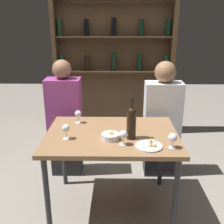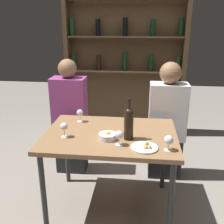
% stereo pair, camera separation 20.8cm
% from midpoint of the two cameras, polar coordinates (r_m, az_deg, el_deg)
% --- Properties ---
extents(ground_plane, '(10.00, 10.00, 0.00)m').
position_cam_midpoint_polar(ground_plane, '(2.62, 2.10, -19.65)').
color(ground_plane, gray).
extents(dining_table, '(1.12, 0.81, 0.74)m').
position_cam_midpoint_polar(dining_table, '(2.26, 2.31, -6.35)').
color(dining_table, olive).
rests_on(dining_table, ground_plane).
extents(wine_rack_wall, '(1.73, 0.21, 2.17)m').
position_cam_midpoint_polar(wine_rack_wall, '(3.87, 4.40, 11.54)').
color(wine_rack_wall, '#4C3823').
rests_on(wine_rack_wall, ground_plane).
extents(wine_bottle, '(0.08, 0.08, 0.34)m').
position_cam_midpoint_polar(wine_bottle, '(2.08, 6.53, -2.24)').
color(wine_bottle, black).
rests_on(wine_bottle, dining_table).
extents(wine_glass_0, '(0.07, 0.07, 0.12)m').
position_cam_midpoint_polar(wine_glass_0, '(1.98, 15.22, -6.04)').
color(wine_glass_0, silver).
rests_on(wine_glass_0, dining_table).
extents(wine_glass_1, '(0.07, 0.07, 0.12)m').
position_cam_midpoint_polar(wine_glass_1, '(2.00, 4.56, -5.14)').
color(wine_glass_1, silver).
rests_on(wine_glass_1, dining_table).
extents(wine_glass_2, '(0.06, 0.06, 0.13)m').
position_cam_midpoint_polar(wine_glass_2, '(2.14, -7.68, -3.31)').
color(wine_glass_2, silver).
rests_on(wine_glass_2, dining_table).
extents(wine_glass_3, '(0.06, 0.06, 0.12)m').
position_cam_midpoint_polar(wine_glass_3, '(2.46, -4.60, -0.29)').
color(wine_glass_3, silver).
rests_on(wine_glass_3, dining_table).
extents(food_plate_0, '(0.21, 0.21, 0.04)m').
position_cam_midpoint_polar(food_plate_0, '(2.00, 10.14, -7.62)').
color(food_plate_0, silver).
rests_on(food_plate_0, dining_table).
extents(snack_bowl, '(0.15, 0.15, 0.07)m').
position_cam_midpoint_polar(snack_bowl, '(2.11, 1.88, -5.31)').
color(snack_bowl, white).
rests_on(snack_bowl, dining_table).
extents(seated_person_left, '(0.36, 0.22, 1.28)m').
position_cam_midpoint_polar(seated_person_left, '(2.90, -7.05, -1.87)').
color(seated_person_left, '#26262B').
rests_on(seated_person_left, ground_plane).
extents(seated_person_right, '(0.39, 0.22, 1.26)m').
position_cam_midpoint_polar(seated_person_right, '(2.85, 13.90, -2.72)').
color(seated_person_right, '#26262B').
rests_on(seated_person_right, ground_plane).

